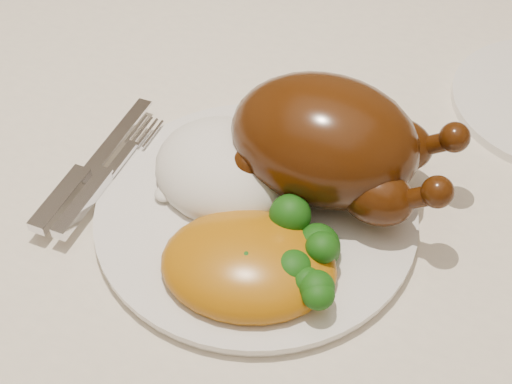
% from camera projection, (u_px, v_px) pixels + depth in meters
% --- Properties ---
extents(dining_table, '(1.60, 0.90, 0.76)m').
position_uv_depth(dining_table, '(198.00, 216.00, 0.71)').
color(dining_table, brown).
rests_on(dining_table, floor).
extents(tablecloth, '(1.73, 1.03, 0.18)m').
position_uv_depth(tablecloth, '(193.00, 164.00, 0.66)').
color(tablecloth, beige).
rests_on(tablecloth, dining_table).
extents(dinner_plate, '(0.31, 0.31, 0.01)m').
position_uv_depth(dinner_plate, '(256.00, 213.00, 0.57)').
color(dinner_plate, white).
rests_on(dinner_plate, tablecloth).
extents(roast_chicken, '(0.19, 0.12, 0.10)m').
position_uv_depth(roast_chicken, '(329.00, 141.00, 0.55)').
color(roast_chicken, '#492007').
rests_on(roast_chicken, dinner_plate).
extents(rice_mound, '(0.14, 0.13, 0.06)m').
position_uv_depth(rice_mound, '(225.00, 170.00, 0.58)').
color(rice_mound, white).
rests_on(rice_mound, dinner_plate).
extents(mac_and_cheese, '(0.15, 0.14, 0.05)m').
position_uv_depth(mac_and_cheese, '(264.00, 263.00, 0.52)').
color(mac_and_cheese, '#BB710C').
rests_on(mac_and_cheese, dinner_plate).
extents(cutlery, '(0.04, 0.17, 0.01)m').
position_uv_depth(cutlery, '(89.00, 181.00, 0.58)').
color(cutlery, silver).
rests_on(cutlery, dinner_plate).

